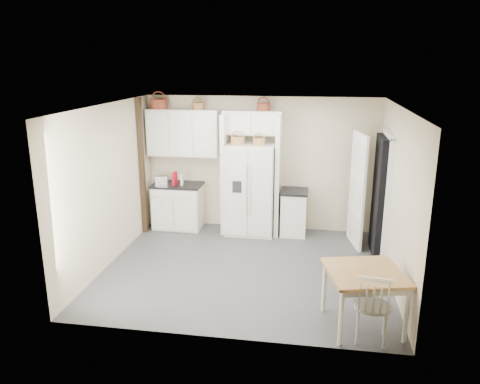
# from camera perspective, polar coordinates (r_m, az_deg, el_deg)

# --- Properties ---
(floor) EXTENTS (4.50, 4.50, 0.00)m
(floor) POSITION_cam_1_polar(r_m,az_deg,el_deg) (7.69, 0.71, -9.26)
(floor) COLOR #38383A
(floor) RESTS_ON ground
(ceiling) EXTENTS (4.50, 4.50, 0.00)m
(ceiling) POSITION_cam_1_polar(r_m,az_deg,el_deg) (6.99, 0.78, 10.41)
(ceiling) COLOR white
(ceiling) RESTS_ON wall_back
(wall_back) EXTENTS (4.50, 0.00, 4.50)m
(wall_back) POSITION_cam_1_polar(r_m,az_deg,el_deg) (9.16, 2.59, 3.46)
(wall_back) COLOR beige
(wall_back) RESTS_ON floor
(wall_left) EXTENTS (0.00, 4.00, 4.00)m
(wall_left) POSITION_cam_1_polar(r_m,az_deg,el_deg) (7.87, -15.68, 0.81)
(wall_left) COLOR beige
(wall_left) RESTS_ON floor
(wall_right) EXTENTS (0.00, 4.00, 4.00)m
(wall_right) POSITION_cam_1_polar(r_m,az_deg,el_deg) (7.27, 18.58, -0.67)
(wall_right) COLOR beige
(wall_right) RESTS_ON floor
(refrigerator) EXTENTS (0.90, 0.73, 1.74)m
(refrigerator) POSITION_cam_1_polar(r_m,az_deg,el_deg) (8.95, 1.35, 0.35)
(refrigerator) COLOR silver
(refrigerator) RESTS_ON floor
(base_cab_left) EXTENTS (0.93, 0.59, 0.87)m
(base_cab_left) POSITION_cam_1_polar(r_m,az_deg,el_deg) (9.42, -7.56, -1.78)
(base_cab_left) COLOR silver
(base_cab_left) RESTS_ON floor
(base_cab_right) EXTENTS (0.47, 0.57, 0.83)m
(base_cab_right) POSITION_cam_1_polar(r_m,az_deg,el_deg) (9.05, 6.57, -2.58)
(base_cab_right) COLOR silver
(base_cab_right) RESTS_ON floor
(dining_table) EXTENTS (1.09, 1.09, 0.76)m
(dining_table) POSITION_cam_1_polar(r_m,az_deg,el_deg) (6.19, 14.77, -12.48)
(dining_table) COLOR brown
(dining_table) RESTS_ON floor
(windsor_chair) EXTENTS (0.49, 0.45, 0.90)m
(windsor_chair) POSITION_cam_1_polar(r_m,az_deg,el_deg) (5.91, 15.87, -13.24)
(windsor_chair) COLOR silver
(windsor_chair) RESTS_ON floor
(counter_left) EXTENTS (0.97, 0.63, 0.04)m
(counter_left) POSITION_cam_1_polar(r_m,az_deg,el_deg) (9.29, -7.66, 0.88)
(counter_left) COLOR black
(counter_left) RESTS_ON base_cab_left
(counter_right) EXTENTS (0.51, 0.61, 0.04)m
(counter_right) POSITION_cam_1_polar(r_m,az_deg,el_deg) (8.93, 6.65, 0.08)
(counter_right) COLOR black
(counter_right) RESTS_ON base_cab_right
(toaster) EXTENTS (0.25, 0.18, 0.16)m
(toaster) POSITION_cam_1_polar(r_m,az_deg,el_deg) (9.30, -9.55, 1.45)
(toaster) COLOR silver
(toaster) RESTS_ON counter_left
(cookbook_red) EXTENTS (0.07, 0.18, 0.26)m
(cookbook_red) POSITION_cam_1_polar(r_m,az_deg,el_deg) (9.19, -7.95, 1.66)
(cookbook_red) COLOR #A7111F
(cookbook_red) RESTS_ON counter_left
(cookbook_cream) EXTENTS (0.04, 0.15, 0.22)m
(cookbook_cream) POSITION_cam_1_polar(r_m,az_deg,el_deg) (9.15, -7.08, 1.50)
(cookbook_cream) COLOR beige
(cookbook_cream) RESTS_ON counter_left
(basket_upper_a) EXTENTS (0.33, 0.33, 0.18)m
(basket_upper_a) POSITION_cam_1_polar(r_m,az_deg,el_deg) (9.25, -9.87, 10.53)
(basket_upper_a) COLOR brown
(basket_upper_a) RESTS_ON upper_cabinet
(basket_upper_c) EXTENTS (0.23, 0.23, 0.13)m
(basket_upper_c) POSITION_cam_1_polar(r_m,az_deg,el_deg) (9.04, -5.14, 10.40)
(basket_upper_c) COLOR brown
(basket_upper_c) RESTS_ON upper_cabinet
(basket_bridge_b) EXTENTS (0.24, 0.24, 0.14)m
(basket_bridge_b) POSITION_cam_1_polar(r_m,az_deg,el_deg) (8.81, 2.87, 10.33)
(basket_bridge_b) COLOR brown
(basket_bridge_b) RESTS_ON bridge_cabinet
(basket_fridge_a) EXTENTS (0.26, 0.26, 0.14)m
(basket_fridge_a) POSITION_cam_1_polar(r_m,az_deg,el_deg) (8.69, -0.29, 6.24)
(basket_fridge_a) COLOR brown
(basket_fridge_a) RESTS_ON refrigerator
(basket_fridge_b) EXTENTS (0.22, 0.22, 0.12)m
(basket_fridge_b) POSITION_cam_1_polar(r_m,az_deg,el_deg) (8.63, 2.32, 6.11)
(basket_fridge_b) COLOR brown
(basket_fridge_b) RESTS_ON refrigerator
(upper_cabinet) EXTENTS (1.40, 0.34, 0.90)m
(upper_cabinet) POSITION_cam_1_polar(r_m,az_deg,el_deg) (9.18, -6.91, 7.19)
(upper_cabinet) COLOR silver
(upper_cabinet) RESTS_ON wall_back
(bridge_cabinet) EXTENTS (1.12, 0.34, 0.45)m
(bridge_cabinet) POSITION_cam_1_polar(r_m,az_deg,el_deg) (8.87, 1.55, 8.47)
(bridge_cabinet) COLOR silver
(bridge_cabinet) RESTS_ON wall_back
(fridge_panel_left) EXTENTS (0.08, 0.60, 2.30)m
(fridge_panel_left) POSITION_cam_1_polar(r_m,az_deg,el_deg) (9.00, -1.82, 2.26)
(fridge_panel_left) COLOR silver
(fridge_panel_left) RESTS_ON floor
(fridge_panel_right) EXTENTS (0.08, 0.60, 2.30)m
(fridge_panel_right) POSITION_cam_1_polar(r_m,az_deg,el_deg) (8.87, 4.66, 2.01)
(fridge_panel_right) COLOR silver
(fridge_panel_right) RESTS_ON floor
(trim_post) EXTENTS (0.09, 0.09, 2.60)m
(trim_post) POSITION_cam_1_polar(r_m,az_deg,el_deg) (9.06, -11.88, 2.99)
(trim_post) COLOR black
(trim_post) RESTS_ON floor
(doorway_void) EXTENTS (0.18, 0.85, 2.05)m
(doorway_void) POSITION_cam_1_polar(r_m,az_deg,el_deg) (8.28, 16.75, -0.52)
(doorway_void) COLOR black
(doorway_void) RESTS_ON floor
(door_slab) EXTENTS (0.21, 0.79, 2.05)m
(door_slab) POSITION_cam_1_polar(r_m,az_deg,el_deg) (8.56, 14.10, 0.20)
(door_slab) COLOR white
(door_slab) RESTS_ON floor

